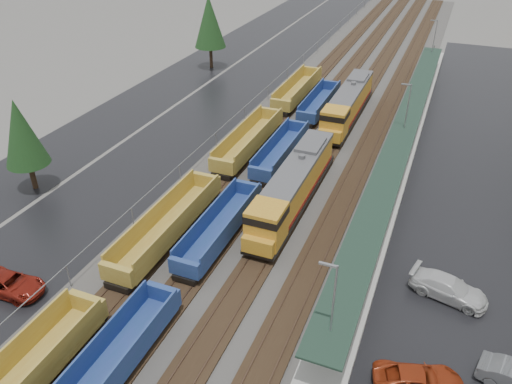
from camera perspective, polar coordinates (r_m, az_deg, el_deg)
ballast_strip at (r=66.34m, az=9.17°, el=9.26°), size 20.00×160.00×0.08m
trackbed at (r=66.30m, az=9.18°, el=9.35°), size 14.60×160.00×0.22m
west_parking_lot at (r=70.85m, az=-2.86°, el=11.06°), size 10.00×160.00×0.02m
west_road at (r=75.38m, az=-9.95°, el=11.91°), size 9.00×160.00×0.02m
east_commuter_lot at (r=56.24m, az=25.61°, el=2.10°), size 16.00×100.00×0.02m
station_platform at (r=55.74m, az=16.19°, el=4.68°), size 3.00×80.00×8.00m
chainlink_fence at (r=66.93m, az=0.91°, el=11.30°), size 0.08×160.04×2.02m
tree_west_near at (r=49.99m, az=-25.26°, el=6.15°), size 3.96×3.96×9.00m
tree_west_far at (r=80.83m, az=-5.35°, el=18.82°), size 4.84×4.84×11.00m
locomotive_lead at (r=43.86m, az=4.19°, el=0.51°), size 2.76×18.17×4.11m
locomotive_trail at (r=62.24m, az=10.41°, el=9.79°), size 2.76×18.17×4.11m
well_string_yellow at (r=41.35m, az=-9.98°, el=-3.78°), size 2.70×83.02×2.40m
well_string_blue at (r=35.78m, az=-9.26°, el=-10.39°), size 2.47×86.11×2.19m
parked_car_west_c at (r=39.97m, az=-26.28°, el=-9.42°), size 2.53×5.18×1.42m
parked_car_east_b at (r=31.78m, az=18.12°, el=-19.87°), size 3.78×5.64×1.44m
parked_car_east_c at (r=38.00m, az=21.17°, el=-10.24°), size 3.35×5.72×1.56m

